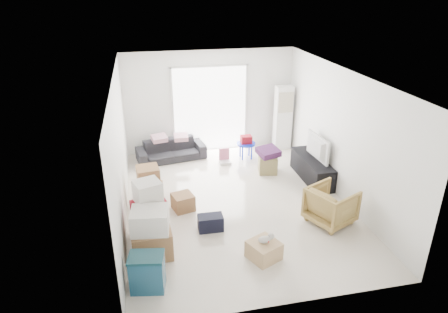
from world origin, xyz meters
TOP-DOWN VIEW (x-y plane):
  - room_shell at (0.00, 0.00)m, footprint 4.98×6.48m
  - sliding_door at (0.00, 2.98)m, footprint 2.10×0.04m
  - ac_tower at (1.95, 2.65)m, footprint 0.45×0.30m
  - tv_console at (2.00, 0.67)m, footprint 0.47×1.56m
  - television at (2.00, 0.67)m, footprint 0.62×1.00m
  - sofa at (-1.13, 2.50)m, footprint 1.82×0.79m
  - pillow_left at (-1.41, 2.52)m, footprint 0.43×0.37m
  - pillow_right at (-0.86, 2.48)m, footprint 0.35×0.28m
  - armchair at (1.60, -1.12)m, footprint 0.99×1.02m
  - storage_bins at (-1.90, -2.25)m, footprint 0.58×0.45m
  - box_stack_a at (-1.80, -1.44)m, footprint 0.68×0.58m
  - box_stack_b at (-1.80, -0.94)m, footprint 0.67×0.65m
  - box_stack_c at (-1.77, 0.44)m, footprint 0.59×0.53m
  - loose_box at (-1.12, -0.07)m, footprint 0.49×0.49m
  - duffel_bag at (-0.70, -0.90)m, footprint 0.47×0.29m
  - ottoman at (1.10, 1.23)m, footprint 0.50×0.50m
  - blanket at (1.10, 1.23)m, footprint 0.56×0.56m
  - kids_table at (0.80, 2.17)m, footprint 0.49×0.49m
  - toy_walker at (0.18, 1.96)m, footprint 0.29×0.26m
  - wood_crate at (0.03, -1.92)m, footprint 0.62×0.62m
  - plush_bunny at (0.06, -1.91)m, footprint 0.29×0.16m

SIDE VIEW (x-z plane):
  - toy_walker at x=0.18m, z-range -0.09..0.30m
  - duffel_bag at x=-0.70m, z-range 0.00..0.30m
  - wood_crate at x=0.03m, z-range 0.00..0.31m
  - loose_box at x=-1.12m, z-range 0.00..0.33m
  - ottoman at x=1.10m, z-range 0.00..0.43m
  - tv_console at x=2.00m, z-range 0.00..0.52m
  - storage_bins at x=-1.90m, z-range 0.00..0.60m
  - sofa at x=-1.13m, z-range 0.00..0.69m
  - box_stack_c at x=-1.77m, z-range -0.01..0.76m
  - plush_bunny at x=0.06m, z-range 0.30..0.45m
  - armchair at x=1.60m, z-range 0.00..0.80m
  - box_stack_a at x=-1.80m, z-range -0.02..0.86m
  - kids_table at x=0.80m, z-range 0.13..0.75m
  - box_stack_b at x=-1.80m, z-range -0.08..1.07m
  - blanket at x=1.10m, z-range 0.43..0.57m
  - television at x=2.00m, z-range 0.52..0.65m
  - pillow_left at x=-1.41m, z-range 0.69..0.81m
  - pillow_right at x=-0.86m, z-range 0.69..0.81m
  - ac_tower at x=1.95m, z-range 0.00..1.75m
  - sliding_door at x=0.00m, z-range 0.08..2.41m
  - room_shell at x=0.00m, z-range -0.24..2.94m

